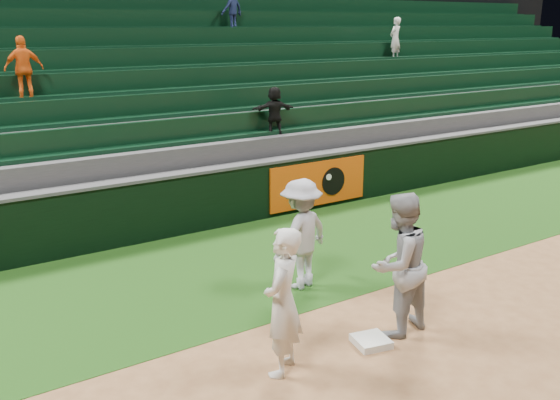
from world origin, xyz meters
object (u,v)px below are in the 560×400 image
object	(u,v)px
first_base	(371,341)
base_coach	(301,234)
baserunner	(399,264)
first_baseman	(283,302)

from	to	relation	value
first_base	base_coach	bearing A→B (deg)	80.92
baserunner	first_base	bearing A→B (deg)	3.71
base_coach	first_base	bearing A→B (deg)	66.30
baserunner	base_coach	xyz separation A→B (m)	(-0.19, 1.95, -0.09)
first_baseman	baserunner	size ratio (longest dim) A/B	0.93
first_baseman	baserunner	world-z (taller)	baserunner
base_coach	first_baseman	bearing A→B (deg)	34.85
first_base	base_coach	distance (m)	2.23
base_coach	baserunner	bearing A→B (deg)	81.00
first_base	base_coach	xyz separation A→B (m)	(0.33, 2.04, 0.84)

